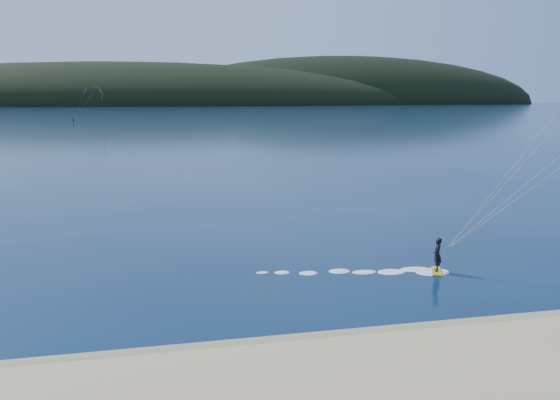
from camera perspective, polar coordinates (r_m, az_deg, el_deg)
wet_sand at (r=21.74m, az=-0.08°, el=-15.82°), size 220.00×2.50×0.10m
headland at (r=759.88m, az=-11.48°, el=9.98°), size 1200.00×310.00×140.00m
kitesurfer_far at (r=221.94m, az=-19.43°, el=10.48°), size 13.32×6.29×14.30m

